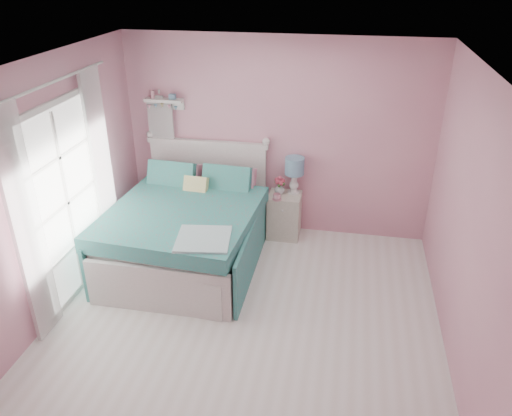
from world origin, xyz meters
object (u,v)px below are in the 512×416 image
(table_lamp, at_px, (294,169))
(teacup, at_px, (277,197))
(nightstand, at_px, (284,215))
(bed, at_px, (188,231))
(vase, at_px, (280,188))

(table_lamp, distance_m, teacup, 0.43)
(table_lamp, relative_size, teacup, 4.91)
(table_lamp, bearing_deg, nightstand, -142.46)
(nightstand, bearing_deg, bed, -142.32)
(bed, relative_size, teacup, 21.36)
(vase, distance_m, teacup, 0.19)
(nightstand, xyz_separation_m, table_lamp, (0.10, 0.08, 0.65))
(table_lamp, distance_m, vase, 0.33)
(nightstand, height_order, table_lamp, table_lamp)
(nightstand, bearing_deg, teacup, -117.08)
(bed, height_order, vase, bed)
(bed, relative_size, table_lamp, 4.35)
(teacup, bearing_deg, bed, -145.96)
(bed, bearing_deg, nightstand, 41.57)
(teacup, bearing_deg, table_lamp, 52.19)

